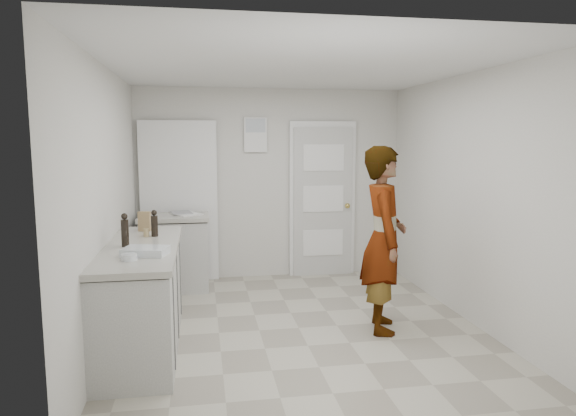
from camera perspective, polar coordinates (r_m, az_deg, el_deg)
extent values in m
plane|color=gray|center=(5.18, 1.18, -13.17)|extent=(4.00, 4.00, 0.00)
plane|color=beige|center=(6.84, -1.94, 2.68)|extent=(3.50, 0.00, 3.50)
plane|color=beige|center=(2.96, 8.56, -3.96)|extent=(3.50, 0.00, 3.50)
plane|color=beige|center=(4.86, -19.46, 0.22)|extent=(0.00, 4.00, 4.00)
plane|color=beige|center=(5.48, 19.49, 1.01)|extent=(0.00, 4.00, 4.00)
plane|color=silver|center=(4.89, 1.27, 15.38)|extent=(4.00, 4.00, 0.00)
cube|color=silver|center=(6.93, 3.89, 0.65)|extent=(0.80, 0.05, 2.00)
cube|color=white|center=(6.96, 3.83, 0.93)|extent=(0.90, 0.04, 2.10)
sphere|color=gold|center=(6.97, 6.62, 0.25)|extent=(0.07, 0.07, 0.07)
cube|color=white|center=(6.76, -3.63, 8.12)|extent=(0.30, 0.02, 0.45)
cube|color=black|center=(6.78, -12.00, 0.52)|extent=(0.90, 0.05, 2.04)
cube|color=white|center=(6.75, -12.01, 0.57)|extent=(0.98, 0.02, 2.10)
cube|color=silver|center=(4.80, -15.84, -9.76)|extent=(0.60, 1.90, 0.86)
cube|color=black|center=(4.93, -15.67, -14.09)|extent=(0.56, 1.86, 0.08)
cube|color=#B8B4A9|center=(4.68, -16.05, -4.26)|extent=(0.64, 1.96, 0.05)
cube|color=silver|center=(6.47, -12.44, -5.14)|extent=(0.80, 0.55, 0.86)
cube|color=black|center=(6.57, -12.34, -8.46)|extent=(0.75, 0.54, 0.08)
cube|color=#B8B4A9|center=(6.39, -12.56, -1.02)|extent=(0.84, 0.61, 0.05)
imported|color=silver|center=(5.00, 10.56, -3.45)|extent=(0.56, 0.73, 1.78)
cube|color=olive|center=(5.35, -15.65, -1.44)|extent=(0.13, 0.08, 0.20)
cylinder|color=tan|center=(5.04, -15.48, -2.66)|extent=(0.05, 0.05, 0.08)
cylinder|color=black|center=(5.04, -14.61, -1.94)|extent=(0.06, 0.06, 0.20)
sphere|color=black|center=(5.02, -14.66, -0.50)|extent=(0.05, 0.05, 0.05)
cylinder|color=black|center=(4.62, -17.66, -2.67)|extent=(0.06, 0.06, 0.24)
sphere|color=black|center=(4.60, -17.73, -0.89)|extent=(0.05, 0.05, 0.05)
cube|color=silver|center=(4.27, -15.54, -4.63)|extent=(0.39, 0.31, 0.06)
cube|color=white|center=(4.27, -15.54, -4.73)|extent=(0.34, 0.27, 0.04)
cylinder|color=silver|center=(4.11, -17.24, -5.25)|extent=(0.12, 0.12, 0.05)
sphere|color=white|center=(4.11, -17.53, -5.28)|extent=(0.04, 0.04, 0.04)
sphere|color=white|center=(4.12, -16.94, -5.21)|extent=(0.04, 0.04, 0.04)
cube|color=white|center=(6.44, -11.25, -0.64)|extent=(0.42, 0.45, 0.01)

